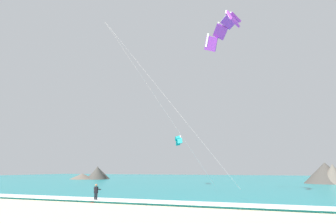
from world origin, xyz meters
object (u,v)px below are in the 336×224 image
object	(u,v)px
surfboard	(96,202)
kitesurfer	(96,192)
kite_primary	(224,27)
kite_distant	(178,139)

from	to	relation	value
surfboard	kitesurfer	size ratio (longest dim) A/B	0.85
kite_primary	kite_distant	bearing A→B (deg)	121.83
kite_primary	kite_distant	distance (m)	25.62
kitesurfer	kite_primary	bearing A→B (deg)	33.09
surfboard	kite_distant	bearing A→B (deg)	91.73
surfboard	kite_primary	size ratio (longest dim) A/B	0.07
kitesurfer	kite_distant	bearing A→B (deg)	91.73
kite_primary	kite_distant	xyz separation A→B (m)	(-12.26, 19.74, -10.79)
surfboard	kite_distant	world-z (taller)	kite_distant
kite_primary	kite_distant	size ratio (longest dim) A/B	4.23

